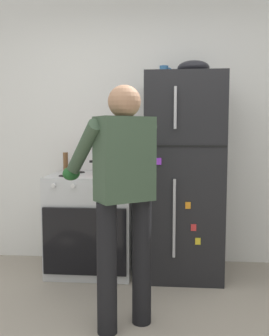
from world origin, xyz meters
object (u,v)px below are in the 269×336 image
(pepper_mill, at_px, (66,162))
(refrigerator, at_px, (183,176))
(stove_range, at_px, (92,223))
(mixing_bowl, at_px, (193,68))
(red_pot, at_px, (108,167))
(coffee_mug, at_px, (164,71))
(person_cook, at_px, (122,184))

(pepper_mill, bearing_deg, refrigerator, -9.93)
(stove_range, xyz_separation_m, mixing_bowl, (0.92, 0.01, 1.41))
(refrigerator, bearing_deg, stove_range, -179.32)
(red_pot, bearing_deg, coffee_mug, 11.15)
(person_cook, distance_m, pepper_mill, 1.37)
(refrigerator, distance_m, person_cook, 1.08)
(person_cook, height_order, mixing_bowl, mixing_bowl)
(stove_range, height_order, mixing_bowl, mixing_bowl)
(red_pot, distance_m, coffee_mug, 1.01)
(stove_range, height_order, pepper_mill, pepper_mill)
(pepper_mill, relative_size, mixing_bowl, 0.66)
(person_cook, xyz_separation_m, red_pot, (-0.24, 0.93, 0.03))
(red_pot, xyz_separation_m, mixing_bowl, (0.76, 0.05, 0.88))
(stove_range, xyz_separation_m, coffee_mug, (0.67, 0.06, 1.40))
(stove_range, relative_size, red_pot, 2.77)
(refrigerator, xyz_separation_m, person_cook, (-0.45, -0.98, 0.06))
(person_cook, distance_m, coffee_mug, 1.39)
(refrigerator, height_order, person_cook, refrigerator)
(refrigerator, xyz_separation_m, coffee_mug, (-0.18, 0.05, 0.95))
(red_pot, bearing_deg, refrigerator, 4.15)
(refrigerator, height_order, red_pot, refrigerator)
(red_pot, relative_size, coffee_mug, 2.96)
(stove_range, xyz_separation_m, pepper_mill, (-0.30, 0.21, 0.56))
(refrigerator, distance_m, stove_range, 0.96)
(refrigerator, bearing_deg, red_pot, -175.85)
(red_pot, height_order, pepper_mill, pepper_mill)
(stove_range, distance_m, person_cook, 1.16)
(stove_range, xyz_separation_m, person_cook, (0.40, -0.97, 0.51))
(pepper_mill, bearing_deg, coffee_mug, -8.81)
(coffee_mug, height_order, pepper_mill, coffee_mug)
(stove_range, height_order, person_cook, person_cook)
(refrigerator, height_order, stove_range, refrigerator)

